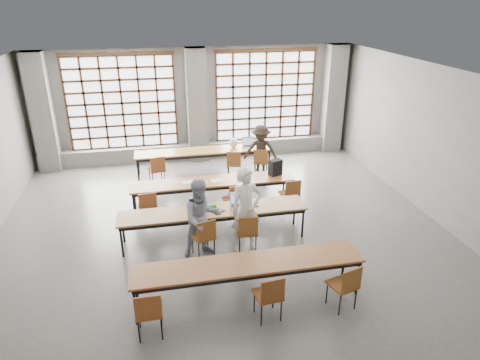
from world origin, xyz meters
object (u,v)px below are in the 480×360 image
chair_back_right (261,160)px  chair_front_left (204,234)px  desk_row_c (213,213)px  laptop_front (238,203)px  desk_row_b (213,183)px  desk_row_a (204,152)px  laptop_back (248,144)px  desk_row_d (249,266)px  chair_mid_right (291,192)px  backpack (275,167)px  chair_back_left (157,168)px  chair_near_mid (270,293)px  chair_back_mid (234,162)px  chair_mid_left (148,205)px  plastic_bag (233,143)px  chair_near_left (149,310)px  chair_front_right (247,229)px  chair_mid_centre (235,197)px  mouse (257,205)px  red_pouch (149,308)px  student_female (202,218)px  student_back (261,151)px  chair_near_right (346,283)px  green_box (210,206)px  student_male (246,210)px

chair_back_right → chair_front_left: bearing=-119.3°
desk_row_c → laptop_front: (0.56, 0.11, 0.13)m
desk_row_b → desk_row_c: (-0.21, -1.53, 0.00)m
desk_row_a → laptop_back: bearing=4.6°
desk_row_d → chair_mid_right: (1.72, 2.95, -0.13)m
desk_row_d → chair_back_right: bearing=73.5°
backpack → chair_back_left: bearing=126.7°
chair_near_mid → desk_row_b: bearing=94.0°
desk_row_d → chair_back_right: (1.55, 5.23, -0.13)m
chair_front_left → chair_back_right: bearing=60.7°
chair_front_left → chair_near_mid: bearing=-68.9°
chair_back_mid → chair_mid_right: same height
chair_mid_left → chair_front_left: same height
desk_row_d → plastic_bag: plastic_bag is taller
chair_near_left → backpack: (3.21, 4.26, 0.39)m
laptop_back → chair_near_mid: bearing=-99.7°
chair_back_left → chair_front_right: size_ratio=1.00×
chair_mid_centre → mouse: bearing=-71.4°
desk_row_d → laptop_front: 2.18m
chair_mid_centre → laptop_back: (1.00, 3.01, 0.25)m
chair_back_mid → chair_back_right: bearing=0.1°
desk_row_b → plastic_bag: (0.97, 2.32, 0.21)m
desk_row_b → red_pouch: size_ratio=20.00×
chair_back_mid → chair_near_left: (-2.46, -5.86, 0.00)m
backpack → plastic_bag: backpack is taller
chair_mid_left → chair_near_mid: bearing=-62.2°
chair_near_mid → student_female: 2.34m
desk_row_b → student_back: 2.43m
desk_row_d → chair_front_left: 1.54m
desk_row_a → desk_row_b: 2.27m
desk_row_c → chair_near_right: (1.83, -2.68, -0.13)m
green_box → desk_row_b: bearing=79.7°
chair_near_left → student_male: 2.98m
student_female → student_back: student_female is taller
chair_back_mid → chair_front_left: 4.03m
desk_row_d → chair_near_right: (1.52, -0.63, -0.13)m
green_box → mouse: bearing=-5.7°
chair_mid_left → laptop_front: 2.11m
chair_mid_left → student_back: bearing=36.4°
chair_back_left → laptop_back: bearing=15.0°
chair_near_left → plastic_bag: size_ratio=3.08×
chair_front_right → backpack: bearing=61.1°
desk_row_d → laptop_back: size_ratio=9.79×
chair_front_left → red_pouch: (-1.12, -1.97, -0.04)m
chair_back_right → mouse: 3.33m
chair_mid_right → red_pouch: 4.90m
chair_back_mid → student_back: (0.82, 0.13, 0.23)m
desk_row_b → chair_near_left: size_ratio=4.55×
chair_near_left → red_pouch: size_ratio=4.40×
chair_back_right → student_female: size_ratio=0.53×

